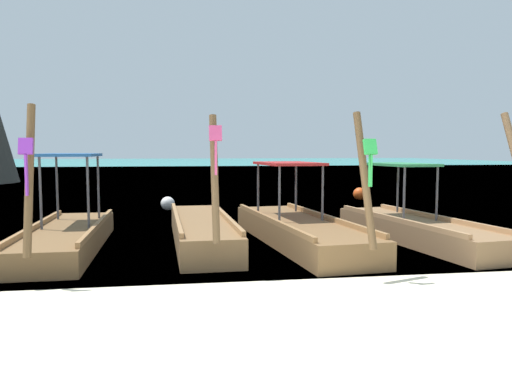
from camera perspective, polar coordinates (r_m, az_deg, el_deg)
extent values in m
plane|color=beige|center=(6.13, 5.94, -14.57)|extent=(120.00, 120.00, 0.00)
plane|color=teal|center=(67.64, -7.57, 2.96)|extent=(120.00, 120.00, 0.00)
cube|color=brown|center=(11.01, -20.52, -4.98)|extent=(1.38, 5.10, 0.45)
cube|color=#996C3F|center=(11.09, -23.64, -3.56)|extent=(0.16, 4.67, 0.10)
cube|color=#996C3F|center=(10.87, -17.41, -3.55)|extent=(0.16, 4.67, 0.10)
cylinder|color=brown|center=(8.27, -24.20, 1.28)|extent=(0.13, 0.67, 2.30)
cube|color=purple|center=(8.14, -24.53, 4.72)|extent=(0.20, 0.12, 0.25)
cube|color=purple|center=(8.13, -24.46, 1.74)|extent=(0.03, 0.08, 0.60)
cylinder|color=#4C4C51|center=(10.86, -23.13, -0.15)|extent=(0.05, 0.05, 1.44)
cylinder|color=#4C4C51|center=(10.69, -18.41, -0.08)|extent=(0.05, 0.05, 1.44)
cylinder|color=#4C4C51|center=(12.35, -21.51, 0.44)|extent=(0.05, 0.05, 1.44)
cylinder|color=#4C4C51|center=(12.20, -17.35, 0.51)|extent=(0.05, 0.05, 1.44)
cube|color=#235BA3|center=(11.48, -20.18, 3.94)|extent=(1.13, 1.74, 0.06)
cube|color=brown|center=(11.10, -6.20, -4.40)|extent=(1.33, 5.43, 0.54)
cube|color=#9F7246|center=(11.03, -8.95, -2.82)|extent=(0.26, 4.96, 0.10)
cube|color=#9F7246|center=(11.11, -3.49, -2.71)|extent=(0.26, 4.96, 0.10)
cylinder|color=brown|center=(8.21, -4.69, 1.53)|extent=(0.14, 0.58, 2.09)
cube|color=#F24C8C|center=(8.04, -4.60, 6.63)|extent=(0.20, 0.12, 0.25)
cube|color=#F24C8C|center=(8.02, -4.56, 3.85)|extent=(0.03, 0.08, 0.54)
cube|color=brown|center=(11.06, 4.84, -4.51)|extent=(2.00, 5.85, 0.50)
cube|color=#996C3F|center=(10.81, 1.56, -3.09)|extent=(0.64, 5.26, 0.10)
cube|color=#996C3F|center=(11.25, 8.00, -2.83)|extent=(0.64, 5.26, 0.10)
cylinder|color=brown|center=(8.13, 12.17, 1.40)|extent=(0.20, 0.78, 2.16)
cube|color=green|center=(7.98, 12.75, 5.00)|extent=(0.21, 0.15, 0.25)
cube|color=green|center=(7.97, 12.77, 2.36)|extent=(0.04, 0.08, 0.49)
cylinder|color=#4C4C51|center=(10.66, 2.66, -0.26)|extent=(0.06, 0.06, 1.19)
cylinder|color=#4C4C51|center=(11.00, 7.51, -0.15)|extent=(0.06, 0.06, 1.19)
cylinder|color=#4C4C51|center=(12.31, 0.24, 0.41)|extent=(0.06, 0.06, 1.19)
cylinder|color=#4C4C51|center=(12.60, 4.53, 0.49)|extent=(0.06, 0.06, 1.19)
cube|color=#AD2323|center=(11.60, 3.69, 3.22)|extent=(1.38, 2.04, 0.06)
cube|color=olive|center=(11.76, 17.61, -4.23)|extent=(1.83, 5.35, 0.48)
cube|color=#AF7F52|center=(11.43, 15.37, -2.97)|extent=(0.70, 4.80, 0.10)
cube|color=#AF7F52|center=(12.03, 19.81, -2.70)|extent=(0.70, 4.80, 0.10)
cylinder|color=#4C4C51|center=(11.33, 16.36, -0.29)|extent=(0.06, 0.06, 1.19)
cylinder|color=#4C4C51|center=(11.79, 19.73, -0.19)|extent=(0.06, 0.06, 1.19)
cylinder|color=#4C4C51|center=(12.68, 12.54, 0.30)|extent=(0.06, 0.06, 1.19)
cylinder|color=#4C4C51|center=(13.09, 15.69, 0.38)|extent=(0.06, 0.06, 1.19)
cube|color=#2D844C|center=(12.18, 16.07, 3.00)|extent=(1.22, 1.89, 0.06)
sphere|color=#EA5119|center=(20.90, 11.59, -0.21)|extent=(0.52, 0.52, 0.52)
sphere|color=white|center=(17.27, -9.92, -1.28)|extent=(0.47, 0.47, 0.47)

